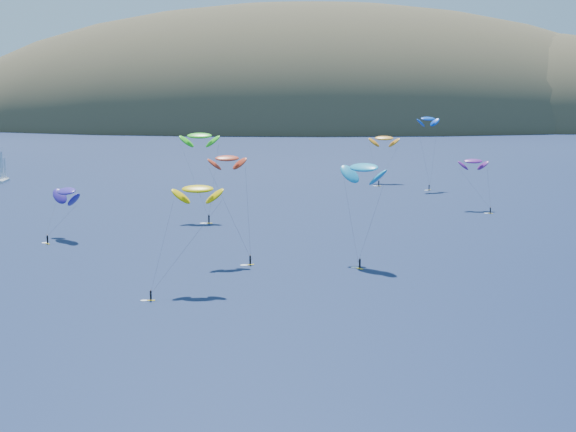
# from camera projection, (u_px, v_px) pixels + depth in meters

# --- Properties ---
(island) EXTENTS (730.00, 300.00, 210.00)m
(island) POSITION_uv_depth(u_px,v_px,m) (336.00, 136.00, 635.46)
(island) COLOR #3D3526
(island) RESTS_ON ground
(sailboat) EXTENTS (9.35, 8.12, 11.74)m
(sailboat) POSITION_uv_depth(u_px,v_px,m) (3.00, 179.00, 276.06)
(sailboat) COLOR silver
(sailboat) RESTS_ON ground
(kitesurfer_2) EXTENTS (11.85, 11.84, 19.29)m
(kitesurfer_2) POSITION_uv_depth(u_px,v_px,m) (198.00, 189.00, 136.43)
(kitesurfer_2) COLOR yellow
(kitesurfer_2) RESTS_ON ground
(kitesurfer_3) EXTENTS (9.66, 11.01, 23.78)m
(kitesurfer_3) POSITION_uv_depth(u_px,v_px,m) (200.00, 136.00, 203.00)
(kitesurfer_3) COLOR yellow
(kitesurfer_3) RESTS_ON ground
(kitesurfer_4) EXTENTS (8.99, 8.99, 24.82)m
(kitesurfer_4) POSITION_uv_depth(u_px,v_px,m) (428.00, 119.00, 257.52)
(kitesurfer_4) COLOR yellow
(kitesurfer_4) RESTS_ON ground
(kitesurfer_5) EXTENTS (10.75, 13.62, 21.40)m
(kitesurfer_5) POSITION_uv_depth(u_px,v_px,m) (364.00, 168.00, 155.53)
(kitesurfer_5) COLOR yellow
(kitesurfer_5) RESTS_ON ground
(kitesurfer_6) EXTENTS (7.88, 11.00, 15.22)m
(kitesurfer_6) POSITION_uv_depth(u_px,v_px,m) (473.00, 161.00, 219.39)
(kitesurfer_6) COLOR yellow
(kitesurfer_6) RESTS_ON ground
(kitesurfer_9) EXTENTS (9.39, 8.93, 22.15)m
(kitesurfer_9) POSITION_uv_depth(u_px,v_px,m) (227.00, 159.00, 156.77)
(kitesurfer_9) COLOR yellow
(kitesurfer_9) RESTS_ON ground
(kitesurfer_10) EXTENTS (10.16, 14.10, 13.31)m
(kitesurfer_10) POSITION_uv_depth(u_px,v_px,m) (66.00, 191.00, 180.05)
(kitesurfer_10) COLOR yellow
(kitesurfer_10) RESTS_ON ground
(kitesurfer_11) EXTENTS (10.42, 14.83, 17.83)m
(kitesurfer_11) POSITION_uv_depth(u_px,v_px,m) (384.00, 138.00, 274.84)
(kitesurfer_11) COLOR yellow
(kitesurfer_11) RESTS_ON ground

